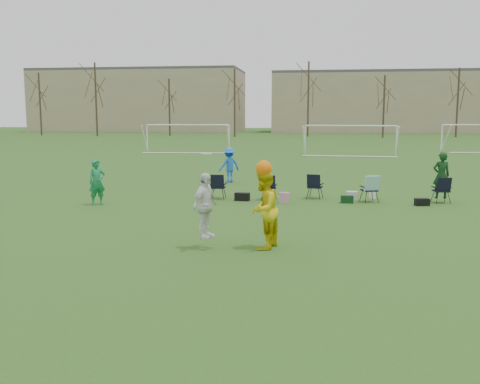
% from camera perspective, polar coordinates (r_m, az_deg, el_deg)
% --- Properties ---
extents(ground, '(260.00, 260.00, 0.00)m').
position_cam_1_polar(ground, '(12.89, 2.47, -6.27)').
color(ground, '#2D551A').
rests_on(ground, ground).
extents(fielder_green_near, '(0.71, 0.69, 1.64)m').
position_cam_1_polar(fielder_green_near, '(19.99, -15.00, 1.01)').
color(fielder_green_near, '#167D47').
rests_on(fielder_green_near, ground).
extents(fielder_blue, '(1.24, 1.15, 1.68)m').
position_cam_1_polar(fielder_blue, '(25.86, -1.17, 2.89)').
color(fielder_blue, blue).
rests_on(fielder_blue, ground).
extents(center_contest, '(2.24, 1.27, 2.33)m').
position_cam_1_polar(center_contest, '(12.88, 0.65, -1.62)').
color(center_contest, white).
rests_on(center_contest, ground).
extents(sideline_setup, '(9.02, 1.84, 1.87)m').
position_cam_1_polar(sideline_setup, '(20.63, 11.00, 0.59)').
color(sideline_setup, '#0E3516').
rests_on(sideline_setup, ground).
extents(goal_left, '(7.39, 0.76, 2.46)m').
position_cam_1_polar(goal_left, '(47.77, -5.59, 6.57)').
color(goal_left, white).
rests_on(goal_left, ground).
extents(goal_mid, '(7.40, 0.63, 2.46)m').
position_cam_1_polar(goal_mid, '(44.54, 11.68, 6.33)').
color(goal_mid, white).
rests_on(goal_mid, ground).
extents(tree_line, '(110.28, 3.28, 11.40)m').
position_cam_1_polar(tree_line, '(82.30, 7.43, 9.39)').
color(tree_line, '#382B21').
rests_on(tree_line, ground).
extents(building_row, '(126.00, 16.00, 13.00)m').
position_cam_1_polar(building_row, '(108.60, 11.07, 9.47)').
color(building_row, tan).
rests_on(building_row, ground).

